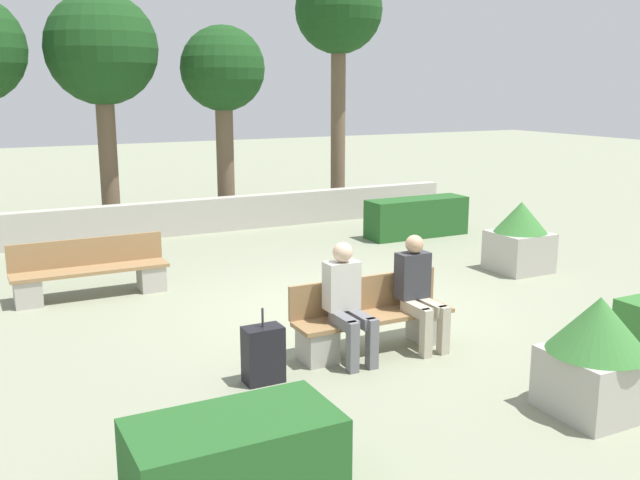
{
  "coord_description": "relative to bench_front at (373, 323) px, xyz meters",
  "views": [
    {
      "loc": [
        -4.51,
        -8.07,
        2.99
      ],
      "look_at": [
        -0.12,
        0.5,
        0.9
      ],
      "focal_mm": 40.0,
      "sensor_mm": 36.0,
      "label": 1
    }
  ],
  "objects": [
    {
      "name": "ground_plane",
      "position": [
        0.41,
        1.4,
        -0.32
      ],
      "size": [
        60.0,
        60.0,
        0.0
      ],
      "primitive_type": "plane",
      "color": "gray"
    },
    {
      "name": "perimeter_wall",
      "position": [
        0.41,
        7.37,
        0.03
      ],
      "size": [
        11.52,
        0.3,
        0.7
      ],
      "color": "#ADA89E",
      "rests_on": "ground_plane"
    },
    {
      "name": "bench_front",
      "position": [
        0.0,
        0.0,
        0.0
      ],
      "size": [
        1.94,
        0.48,
        0.83
      ],
      "color": "#937047",
      "rests_on": "ground_plane"
    },
    {
      "name": "bench_left_side",
      "position": [
        -2.53,
        3.66,
        0.01
      ],
      "size": [
        2.18,
        0.49,
        0.83
      ],
      "rotation": [
        0.0,
        0.0,
        -0.03
      ],
      "color": "#937047",
      "rests_on": "ground_plane"
    },
    {
      "name": "person_seated_man",
      "position": [
        0.52,
        -0.14,
        0.4
      ],
      "size": [
        0.38,
        0.64,
        1.31
      ],
      "color": "#B2A893",
      "rests_on": "ground_plane"
    },
    {
      "name": "person_seated_woman",
      "position": [
        -0.42,
        -0.14,
        0.41
      ],
      "size": [
        0.38,
        0.64,
        1.32
      ],
      "color": "slate",
      "rests_on": "ground_plane"
    },
    {
      "name": "hedge_block_near_left",
      "position": [
        4.09,
        5.03,
        0.07
      ],
      "size": [
        2.13,
        0.63,
        0.77
      ],
      "color": "#235623",
      "rests_on": "ground_plane"
    },
    {
      "name": "hedge_block_near_right",
      "position": [
        -2.49,
        -2.15,
        -0.01
      ],
      "size": [
        1.53,
        0.81,
        0.63
      ],
      "color": "#235623",
      "rests_on": "ground_plane"
    },
    {
      "name": "planter_corner_left",
      "position": [
        4.0,
        1.97,
        0.26
      ],
      "size": [
        0.86,
        0.86,
        1.15
      ],
      "color": "#ADA89E",
      "rests_on": "ground_plane"
    },
    {
      "name": "planter_corner_right",
      "position": [
        0.99,
        -2.33,
        0.28
      ],
      "size": [
        0.93,
        0.93,
        1.12
      ],
      "color": "#ADA89E",
      "rests_on": "ground_plane"
    },
    {
      "name": "suitcase",
      "position": [
        -1.48,
        -0.29,
        -0.02
      ],
      "size": [
        0.4,
        0.25,
        0.79
      ],
      "color": "black",
      "rests_on": "ground_plane"
    },
    {
      "name": "tree_center_left",
      "position": [
        -1.25,
        8.63,
        3.33
      ],
      "size": [
        2.27,
        2.27,
        4.86
      ],
      "color": "brown",
      "rests_on": "ground_plane"
    },
    {
      "name": "tree_center_right",
      "position": [
        1.25,
        8.39,
        2.91
      ],
      "size": [
        1.84,
        1.84,
        4.27
      ],
      "color": "brown",
      "rests_on": "ground_plane"
    },
    {
      "name": "tree_rightmost",
      "position": [
        4.19,
        8.57,
        4.26
      ],
      "size": [
        2.05,
        2.05,
        5.76
      ],
      "color": "brown",
      "rests_on": "ground_plane"
    }
  ]
}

